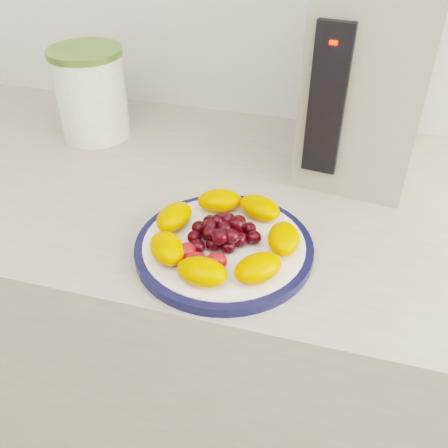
# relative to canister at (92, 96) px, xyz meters

# --- Properties ---
(counter) EXTENTS (3.50, 0.60, 0.90)m
(counter) POSITION_rel_canister_xyz_m (0.26, -0.12, -0.53)
(counter) COLOR #B3A899
(counter) RESTS_ON floor
(cabinet_face) EXTENTS (3.48, 0.58, 0.84)m
(cabinet_face) POSITION_rel_canister_xyz_m (0.26, -0.12, -0.56)
(cabinet_face) COLOR #926B58
(cabinet_face) RESTS_ON floor
(plate_rim) EXTENTS (0.25, 0.25, 0.01)m
(plate_rim) POSITION_rel_canister_xyz_m (0.35, -0.29, -0.07)
(plate_rim) COLOR #10143B
(plate_rim) RESTS_ON counter
(plate_face) EXTENTS (0.23, 0.23, 0.02)m
(plate_face) POSITION_rel_canister_xyz_m (0.35, -0.29, -0.07)
(plate_face) COLOR white
(plate_face) RESTS_ON counter
(canister) EXTENTS (0.14, 0.14, 0.16)m
(canister) POSITION_rel_canister_xyz_m (0.00, 0.00, 0.00)
(canister) COLOR #486F23
(canister) RESTS_ON counter
(canister_lid) EXTENTS (0.14, 0.14, 0.01)m
(canister_lid) POSITION_rel_canister_xyz_m (0.00, 0.00, 0.09)
(canister_lid) COLOR #506E2E
(canister_lid) RESTS_ON canister
(appliance_body) EXTENTS (0.21, 0.27, 0.31)m
(appliance_body) POSITION_rel_canister_xyz_m (0.51, 0.03, 0.08)
(appliance_body) COLOR #A29D8B
(appliance_body) RESTS_ON counter
(appliance_panel) EXTENTS (0.06, 0.02, 0.23)m
(appliance_panel) POSITION_rel_canister_xyz_m (0.45, -0.09, 0.08)
(appliance_panel) COLOR black
(appliance_panel) RESTS_ON appliance_body
(appliance_led) EXTENTS (0.01, 0.01, 0.01)m
(appliance_led) POSITION_rel_canister_xyz_m (0.45, -0.10, 0.17)
(appliance_led) COLOR #FF0C05
(appliance_led) RESTS_ON appliance_panel
(fruit_plate) EXTENTS (0.22, 0.22, 0.04)m
(fruit_plate) POSITION_rel_canister_xyz_m (0.35, -0.29, -0.05)
(fruit_plate) COLOR #FF7700
(fruit_plate) RESTS_ON plate_face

